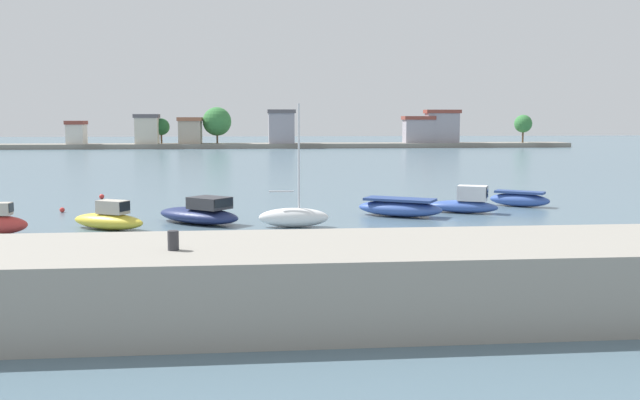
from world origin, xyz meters
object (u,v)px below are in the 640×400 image
moored_boat_2 (200,213)px  moored_boat_3 (294,217)px  moored_boat_5 (466,203)px  mooring_bollard (173,240)px  moored_boat_1 (109,219)px  mooring_buoy_0 (62,210)px  moored_boat_6 (520,199)px  mooring_buoy_1 (102,197)px  moored_boat_4 (400,208)px

moored_boat_2 → moored_boat_3: (4.95, -1.73, -0.01)m
moored_boat_5 → mooring_bollard: bearing=-99.2°
moored_boat_1 → moored_boat_5: (20.15, 4.39, 0.08)m
mooring_bollard → mooring_buoy_0: mooring_bollard is taller
moored_boat_6 → mooring_buoy_1: size_ratio=10.85×
mooring_buoy_0 → mooring_buoy_1: 7.16m
moored_boat_6 → mooring_buoy_0: moored_boat_6 is taller
moored_boat_1 → moored_boat_5: 20.62m
mooring_bollard → moored_boat_3: 18.29m
moored_boat_3 → moored_boat_4: size_ratio=1.21×
mooring_buoy_0 → mooring_buoy_1: mooring_buoy_1 is taller
moored_boat_6 → mooring_buoy_1: bearing=-159.3°
moored_boat_1 → moored_boat_6: moored_boat_1 is taller
moored_boat_4 → moored_boat_2: bearing=-141.6°
moored_boat_1 → moored_boat_5: size_ratio=1.01×
moored_boat_2 → moored_boat_6: bearing=54.8°
mooring_bollard → mooring_buoy_0: bearing=110.5°
moored_boat_1 → mooring_buoy_1: bearing=132.4°
moored_boat_6 → moored_boat_4: bearing=-121.5°
moored_boat_3 → moored_boat_4: moored_boat_3 is taller
moored_boat_3 → moored_boat_5: bearing=26.9°
moored_boat_3 → moored_boat_5: moored_boat_3 is taller
moored_boat_6 → moored_boat_5: bearing=-113.8°
moored_boat_5 → moored_boat_2: bearing=-144.9°
moored_boat_1 → mooring_buoy_1: moored_boat_1 is taller
moored_boat_1 → moored_boat_2: 4.78m
mooring_buoy_0 → moored_boat_4: bearing=-10.6°
mooring_bollard → moored_boat_3: bearing=76.3°
moored_boat_3 → moored_boat_4: 7.27m
mooring_bollard → mooring_buoy_1: size_ratio=1.48×
moored_boat_4 → mooring_buoy_1: size_ratio=14.94×
moored_boat_1 → moored_boat_6: (24.56, 7.09, -0.05)m
moored_boat_6 → mooring_buoy_0: size_ratio=12.48×
moored_boat_3 → moored_boat_4: bearing=32.1°
moored_boat_1 → moored_boat_6: 25.56m
moored_boat_1 → mooring_bollard: bearing=-44.4°
moored_boat_4 → moored_boat_5: (4.28, 1.12, 0.10)m
moored_boat_2 → moored_boat_4: bearing=48.0°
moored_boat_2 → mooring_buoy_0: 10.25m
mooring_bollard → moored_boat_1: 18.71m
moored_boat_1 → moored_boat_3: bearing=28.3°
moored_boat_1 → moored_boat_2: (4.52, 1.54, 0.03)m
moored_boat_2 → moored_boat_5: bearing=49.7°
moored_boat_2 → mooring_bollard: bearing=-48.8°
mooring_buoy_1 → moored_boat_5: bearing=-22.5°
moored_boat_6 → mooring_buoy_1: (-27.79, 7.01, -0.30)m
moored_boat_1 → moored_boat_6: bearing=45.6°
mooring_buoy_0 → moored_boat_3: bearing=-27.8°
moored_boat_1 → moored_boat_4: size_ratio=0.83×
moored_boat_3 → moored_boat_5: size_ratio=1.48×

